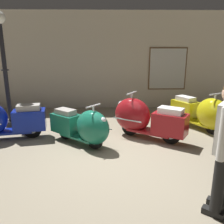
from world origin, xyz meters
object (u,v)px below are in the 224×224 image
object	(u,v)px
lamppost	(4,63)
scooter_2	(143,118)
scooter_1	(84,127)
scooter_3	(203,113)
scooter_0	(0,120)

from	to	relation	value
lamppost	scooter_2	bearing A→B (deg)	-13.80
scooter_2	lamppost	bearing A→B (deg)	19.19
scooter_1	scooter_2	world-z (taller)	scooter_2
scooter_3	scooter_1	bearing A→B (deg)	-101.43
scooter_1	scooter_3	world-z (taller)	scooter_3
scooter_0	scooter_3	bearing A→B (deg)	175.40
scooter_2	scooter_3	xyz separation A→B (m)	(1.64, 0.51, -0.02)
scooter_0	scooter_1	world-z (taller)	scooter_0
scooter_0	scooter_2	distance (m)	3.33
lamppost	scooter_0	bearing A→B (deg)	-80.85
scooter_0	scooter_2	bearing A→B (deg)	169.96
scooter_2	scooter_3	size ratio (longest dim) A/B	1.02
scooter_1	scooter_3	size ratio (longest dim) A/B	0.88
scooter_1	scooter_3	distance (m)	3.15
scooter_1	scooter_0	bearing A→B (deg)	-152.12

